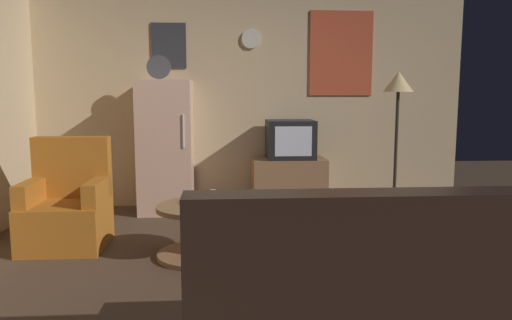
# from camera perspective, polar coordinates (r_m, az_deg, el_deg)

# --- Properties ---
(ground_plane) EXTENTS (12.00, 12.00, 0.00)m
(ground_plane) POSITION_cam_1_polar(r_m,az_deg,el_deg) (3.78, 1.34, -13.21)
(ground_plane) COLOR #4C3828
(wall_with_art) EXTENTS (5.20, 0.12, 2.73)m
(wall_with_art) POSITION_cam_1_polar(r_m,az_deg,el_deg) (5.97, -0.80, 7.88)
(wall_with_art) COLOR #D1B284
(wall_with_art) RESTS_ON ground_plane
(fridge) EXTENTS (0.60, 0.62, 1.77)m
(fridge) POSITION_cam_1_polar(r_m,az_deg,el_deg) (5.68, -10.43, 1.56)
(fridge) COLOR beige
(fridge) RESTS_ON ground_plane
(tv_stand) EXTENTS (0.84, 0.53, 0.61)m
(tv_stand) POSITION_cam_1_polar(r_m,az_deg,el_deg) (5.74, 3.80, -2.81)
(tv_stand) COLOR #8E6642
(tv_stand) RESTS_ON ground_plane
(crt_tv) EXTENTS (0.54, 0.51, 0.44)m
(crt_tv) POSITION_cam_1_polar(r_m,az_deg,el_deg) (5.67, 4.00, 2.42)
(crt_tv) COLOR black
(crt_tv) RESTS_ON tv_stand
(standing_lamp) EXTENTS (0.32, 0.32, 1.59)m
(standing_lamp) POSITION_cam_1_polar(r_m,az_deg,el_deg) (5.54, 16.20, 7.50)
(standing_lamp) COLOR #332D28
(standing_lamp) RESTS_ON ground_plane
(coffee_table) EXTENTS (0.72, 0.72, 0.44)m
(coffee_table) POSITION_cam_1_polar(r_m,az_deg,el_deg) (4.12, -6.48, -8.22)
(coffee_table) COLOR #8E6642
(coffee_table) RESTS_ON ground_plane
(wine_glass) EXTENTS (0.05, 0.05, 0.15)m
(wine_glass) POSITION_cam_1_polar(r_m,az_deg,el_deg) (3.92, -4.99, -4.56)
(wine_glass) COLOR silver
(wine_glass) RESTS_ON coffee_table
(mug_ceramic_white) EXTENTS (0.08, 0.08, 0.09)m
(mug_ceramic_white) POSITION_cam_1_polar(r_m,az_deg,el_deg) (4.10, -6.81, -4.49)
(mug_ceramic_white) COLOR silver
(mug_ceramic_white) RESTS_ON coffee_table
(remote_control) EXTENTS (0.16, 0.07, 0.02)m
(remote_control) POSITION_cam_1_polar(r_m,az_deg,el_deg) (4.11, -7.70, -4.95)
(remote_control) COLOR black
(remote_control) RESTS_ON coffee_table
(armchair) EXTENTS (0.68, 0.68, 0.96)m
(armchair) POSITION_cam_1_polar(r_m,az_deg,el_deg) (4.69, -21.07, -5.25)
(armchair) COLOR #B2661E
(armchair) RESTS_ON ground_plane
(couch) EXTENTS (1.70, 0.80, 0.92)m
(couch) POSITION_cam_1_polar(r_m,az_deg,el_deg) (2.60, 11.86, -15.89)
(couch) COLOR black
(couch) RESTS_ON ground_plane
(book_stack) EXTENTS (0.21, 0.18, 0.12)m
(book_stack) POSITION_cam_1_polar(r_m,az_deg,el_deg) (5.71, 9.75, -5.44)
(book_stack) COLOR #55938A
(book_stack) RESTS_ON ground_plane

